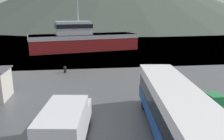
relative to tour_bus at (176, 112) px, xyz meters
name	(u,v)px	position (x,y,z in m)	size (l,w,h in m)	color
water_surface	(91,26)	(-0.10, 137.74, -1.74)	(240.00, 240.00, 0.00)	#475B6B
tour_bus	(176,112)	(0.00, 0.00, 0.00)	(3.90, 12.46, 3.07)	#194799
delivery_van	(66,123)	(-6.02, 0.47, -0.51)	(2.87, 5.98, 2.33)	silver
fishing_boat	(83,39)	(-5.17, 33.76, 0.53)	(22.03, 10.42, 12.04)	maroon
storage_bin	(214,101)	(4.73, 3.77, -1.16)	(1.04, 1.24, 1.15)	green
mooring_bollard	(65,69)	(-7.36, 16.18, -1.30)	(0.39, 0.39, 0.82)	black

